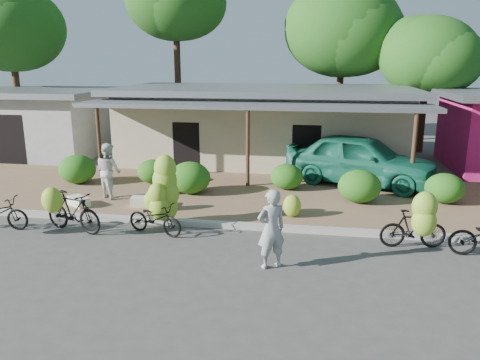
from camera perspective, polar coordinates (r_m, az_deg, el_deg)
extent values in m
plane|color=#464441|center=(11.22, -3.80, -9.26)|extent=(100.00, 100.00, 0.00)
cube|color=#896549|center=(15.82, 0.34, -1.90)|extent=(60.00, 6.00, 0.12)
cube|color=#A8A399|center=(13.00, -1.78, -5.49)|extent=(60.00, 0.25, 0.15)
cube|color=#C5B295|center=(21.33, 2.94, 6.41)|extent=(12.00, 6.00, 3.10)
cube|color=slate|center=(21.17, 3.00, 10.91)|extent=(13.00, 7.00, 0.25)
cube|color=black|center=(18.52, 1.86, 3.80)|extent=(1.40, 0.12, 2.20)
cube|color=slate|center=(17.24, 1.43, 9.06)|extent=(13.00, 2.00, 0.15)
cylinder|color=#442C1B|center=(18.24, -16.76, 4.07)|extent=(0.14, 0.14, 2.85)
cylinder|color=#442C1B|center=(16.56, 0.96, 3.69)|extent=(0.14, 0.14, 2.85)
cylinder|color=#442C1B|center=(16.69, 20.36, 2.87)|extent=(0.14, 0.14, 2.85)
cube|color=#AEAEA8|center=(25.10, -23.03, 6.26)|extent=(6.00, 5.00, 2.90)
cube|color=slate|center=(24.96, -23.38, 9.84)|extent=(7.00, 6.00, 0.25)
cube|color=black|center=(23.14, -26.15, 4.46)|extent=(1.40, 0.12, 2.20)
cylinder|color=#442C1B|center=(27.99, -25.60, 10.43)|extent=(0.36, 0.36, 6.49)
ellipsoid|color=#124010|center=(28.02, -26.25, 16.29)|extent=(5.57, 5.57, 4.46)
ellipsoid|color=#124010|center=(28.57, -26.82, 16.78)|extent=(4.73, 4.73, 3.79)
cylinder|color=#442C1B|center=(27.18, -7.63, 13.35)|extent=(0.36, 0.36, 8.14)
ellipsoid|color=#124010|center=(27.36, -7.89, 20.94)|extent=(5.45, 5.45, 4.36)
cylinder|color=#442C1B|center=(26.55, 12.08, 11.27)|extent=(0.36, 0.36, 6.41)
ellipsoid|color=#124010|center=(26.56, 12.42, 17.41)|extent=(6.16, 6.16, 4.93)
ellipsoid|color=#124010|center=(26.86, 11.31, 18.07)|extent=(5.24, 5.24, 4.19)
cylinder|color=#442C1B|center=(25.09, 21.44, 8.83)|extent=(0.36, 0.36, 5.01)
ellipsoid|color=#124010|center=(25.01, 21.92, 13.90)|extent=(4.69, 4.69, 3.75)
ellipsoid|color=#124010|center=(25.22, 20.69, 14.69)|extent=(3.98, 3.98, 3.19)
ellipsoid|color=#244F12|center=(18.06, -19.22, 1.26)|extent=(1.35, 1.22, 1.05)
ellipsoid|color=#244F12|center=(17.39, -10.61, 1.04)|extent=(1.13, 1.01, 0.88)
ellipsoid|color=#244F12|center=(15.84, -6.12, 0.28)|extent=(1.39, 1.25, 1.08)
ellipsoid|color=#244F12|center=(16.36, 5.71, 0.41)|extent=(1.14, 1.03, 0.89)
ellipsoid|color=#244F12|center=(15.21, 14.36, -0.74)|extent=(1.34, 1.21, 1.05)
ellipsoid|color=#244F12|center=(16.04, 23.68, -0.93)|extent=(1.22, 1.09, 0.95)
imported|color=black|center=(13.33, -19.68, -3.66)|extent=(1.93, 1.03, 1.12)
ellipsoid|color=#87C130|center=(12.77, -21.93, -2.27)|extent=(0.54, 0.46, 0.67)
imported|color=black|center=(12.62, -10.33, -4.64)|extent=(1.74, 1.02, 0.86)
ellipsoid|color=#87C130|center=(13.01, -9.11, -3.11)|extent=(0.71, 0.60, 0.88)
ellipsoid|color=#87C130|center=(12.85, -8.81, -1.66)|extent=(0.64, 0.54, 0.80)
ellipsoid|color=#87C130|center=(12.80, -9.16, -0.05)|extent=(0.67, 0.57, 0.84)
ellipsoid|color=#87C130|center=(12.70, -9.11, 1.40)|extent=(0.61, 0.51, 0.76)
ellipsoid|color=#87C130|center=(12.69, -9.84, -3.36)|extent=(0.55, 0.47, 0.69)
ellipsoid|color=#87C130|center=(12.61, -10.06, -1.75)|extent=(0.51, 0.43, 0.63)
imported|color=black|center=(12.28, 20.36, -5.59)|extent=(1.67, 0.66, 0.98)
ellipsoid|color=#87C130|center=(11.57, 21.51, -4.76)|extent=(0.56, 0.48, 0.70)
ellipsoid|color=#87C130|center=(11.51, 21.59, -3.02)|extent=(0.57, 0.48, 0.71)
ellipsoid|color=#87C130|center=(14.22, -10.64, -2.47)|extent=(0.50, 0.43, 0.63)
ellipsoid|color=#87C130|center=(14.22, -9.46, -2.38)|extent=(0.51, 0.44, 0.64)
ellipsoid|color=#87C130|center=(13.51, 6.36, -3.14)|extent=(0.52, 0.45, 0.65)
cube|color=white|center=(14.73, -11.48, -2.59)|extent=(0.91, 0.55, 0.30)
cube|color=white|center=(15.34, -19.08, -2.46)|extent=(0.84, 0.73, 0.28)
imported|color=#979797|center=(10.32, 3.84, -5.99)|extent=(0.79, 0.71, 1.81)
imported|color=silver|center=(15.79, -15.71, 1.12)|extent=(1.10, 1.04, 1.80)
imported|color=#17684F|center=(17.41, 14.46, 2.44)|extent=(5.77, 3.87, 1.82)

